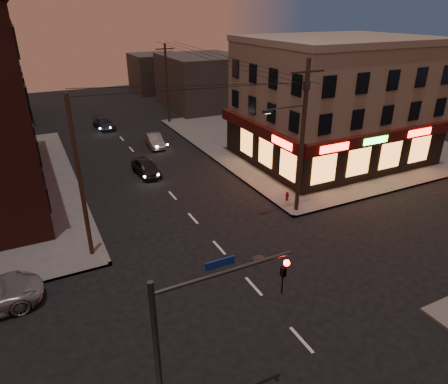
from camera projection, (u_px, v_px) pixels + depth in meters
ground at (254, 286)px, 20.16m from camera, size 120.00×120.00×0.00m
sidewalk_ne at (309, 138)px, 42.86m from camera, size 24.00×28.00×0.15m
pizza_building at (334, 100)px, 35.28m from camera, size 15.85×12.85×10.50m
bg_building_ne_a at (203, 82)px, 55.22m from camera, size 10.00×12.00×7.00m
bg_building_ne_b at (158, 73)px, 65.98m from camera, size 8.00×8.00×6.00m
utility_pole_main at (301, 131)px, 25.16m from camera, size 4.20×0.44×10.00m
utility_pole_far at (167, 84)px, 46.95m from camera, size 0.26×0.26×9.00m
utility_pole_west at (80, 180)px, 20.73m from camera, size 0.24×0.24×9.00m
traffic_signal at (191, 335)px, 11.61m from camera, size 4.49×0.32×6.47m
sedan_near at (146, 167)px, 33.35m from camera, size 1.85×4.05×1.35m
sedan_mid at (155, 140)px, 40.19m from camera, size 1.67×4.03×1.30m
sedan_far at (104, 124)px, 46.12m from camera, size 2.23×4.35×1.21m
fire_hydrant at (287, 196)px, 28.71m from camera, size 0.30×0.30×0.66m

